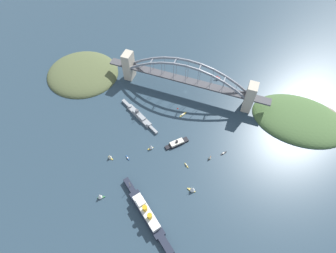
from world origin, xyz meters
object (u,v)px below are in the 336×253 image
object	(u,v)px
naval_cruiser	(139,115)
small_boat_8	(187,165)
small_boat_5	(183,115)
channel_marker_buoy	(178,108)
small_boat_1	(110,157)
seaplane_taxiing_near_bridge	(217,78)
small_boat_2	(224,153)
small_boat_3	(128,158)
small_boat_0	(151,147)
small_boat_4	(192,189)
ocean_liner	(147,213)
small_boat_6	(100,196)
small_boat_7	(210,157)
harbor_arch_bridge	(186,80)
harbor_ferry_steamer	(177,143)

from	to	relation	value
naval_cruiser	small_boat_8	distance (m)	105.70
small_boat_5	channel_marker_buoy	distance (m)	14.25
naval_cruiser	small_boat_1	size ratio (longest dim) A/B	8.53
seaplane_taxiing_near_bridge	small_boat_2	bearing A→B (deg)	107.77
small_boat_3	seaplane_taxiing_near_bridge	bearing A→B (deg)	-111.74
small_boat_0	small_boat_4	size ratio (longest dim) A/B	0.84
seaplane_taxiing_near_bridge	small_boat_4	bearing A→B (deg)	95.57
ocean_liner	small_boat_2	size ratio (longest dim) A/B	10.73
channel_marker_buoy	naval_cruiser	bearing A→B (deg)	35.19
small_boat_5	naval_cruiser	bearing A→B (deg)	23.16
small_boat_6	small_boat_8	bearing A→B (deg)	-137.32
small_boat_4	small_boat_7	size ratio (longest dim) A/B	1.44
harbor_arch_bridge	seaplane_taxiing_near_bridge	size ratio (longest dim) A/B	27.99
small_boat_0	small_boat_6	world-z (taller)	small_boat_6
ocean_liner	small_boat_2	xyz separation A→B (m)	(-64.19, -112.42, -5.27)
ocean_liner	harbor_ferry_steamer	distance (m)	104.81
small_boat_4	small_boat_5	distance (m)	119.30
seaplane_taxiing_near_bridge	small_boat_8	distance (m)	170.52
seaplane_taxiing_near_bridge	small_boat_7	distance (m)	152.52
small_boat_6	small_boat_7	xyz separation A→B (m)	(-109.96, -98.37, -1.21)
small_boat_2	small_boat_8	world-z (taller)	small_boat_8
ocean_liner	seaplane_taxiing_near_bridge	bearing A→B (deg)	-94.77
small_boat_1	small_boat_5	bearing A→B (deg)	-123.14
harbor_ferry_steamer	channel_marker_buoy	distance (m)	63.25
seaplane_taxiing_near_bridge	small_boat_1	bearing A→B (deg)	63.69
small_boat_5	channel_marker_buoy	world-z (taller)	channel_marker_buoy
seaplane_taxiing_near_bridge	small_boat_3	distance (m)	201.73
harbor_ferry_steamer	ocean_liner	bearing A→B (deg)	89.93
naval_cruiser	harbor_ferry_steamer	distance (m)	73.28
harbor_arch_bridge	channel_marker_buoy	world-z (taller)	harbor_arch_bridge
small_boat_0	small_boat_2	size ratio (longest dim) A/B	1.11
harbor_arch_bridge	small_boat_5	distance (m)	53.99
small_boat_2	small_boat_7	bearing A→B (deg)	42.56
harbor_ferry_steamer	seaplane_taxiing_near_bridge	bearing A→B (deg)	-98.17
harbor_arch_bridge	naval_cruiser	size ratio (longest dim) A/B	3.43
small_boat_4	small_boat_1	bearing A→B (deg)	-2.69
seaplane_taxiing_near_bridge	small_boat_1	size ratio (longest dim) A/B	1.05
small_boat_3	small_boat_2	bearing A→B (deg)	-156.36
small_boat_3	small_boat_7	world-z (taller)	small_boat_7
small_boat_2	harbor_arch_bridge	bearing A→B (deg)	-47.07
small_boat_1	small_boat_7	bearing A→B (deg)	-159.95
small_boat_4	channel_marker_buoy	bearing A→B (deg)	-63.00
small_boat_1	small_boat_3	world-z (taller)	small_boat_1
small_boat_1	small_boat_7	size ratio (longest dim) A/B	1.16
channel_marker_buoy	ocean_liner	bearing A→B (deg)	96.78
seaplane_taxiing_near_bridge	ocean_liner	bearing A→B (deg)	85.23
naval_cruiser	harbor_ferry_steamer	xyz separation A→B (m)	(-68.67, 25.57, -0.54)
small_boat_5	ocean_liner	bearing A→B (deg)	93.07
small_boat_2	small_boat_6	distance (m)	168.74
ocean_liner	small_boat_3	world-z (taller)	ocean_liner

